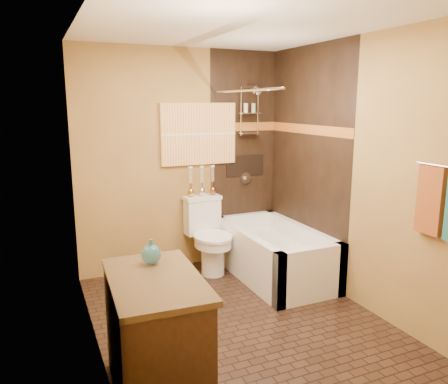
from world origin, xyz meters
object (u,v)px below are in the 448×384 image
bathtub (274,257)px  sunset_painting (199,134)px  toilet (208,235)px  vanity (156,337)px

bathtub → sunset_painting: bearing=129.6°
toilet → vanity: (-1.12, -1.89, -0.01)m
toilet → vanity: bearing=-124.3°
vanity → toilet: bearing=62.3°
sunset_painting → toilet: (0.00, -0.27, -1.12)m
sunset_painting → toilet: bearing=-90.0°
bathtub → vanity: size_ratio=1.56×
sunset_painting → vanity: (-1.12, -2.16, -1.14)m
sunset_painting → bathtub: sunset_painting is taller
sunset_painting → toilet: 1.16m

